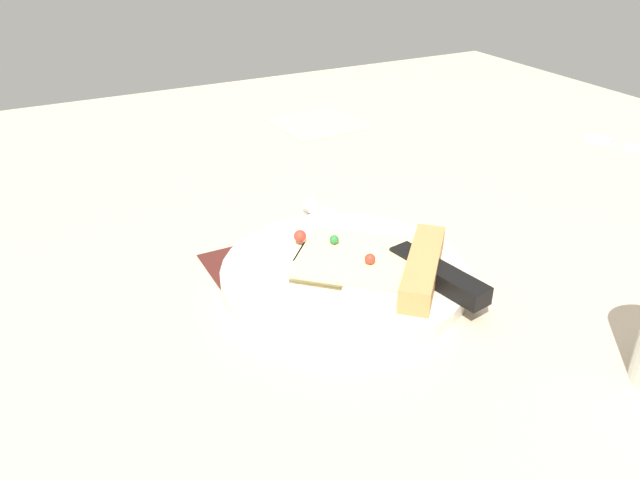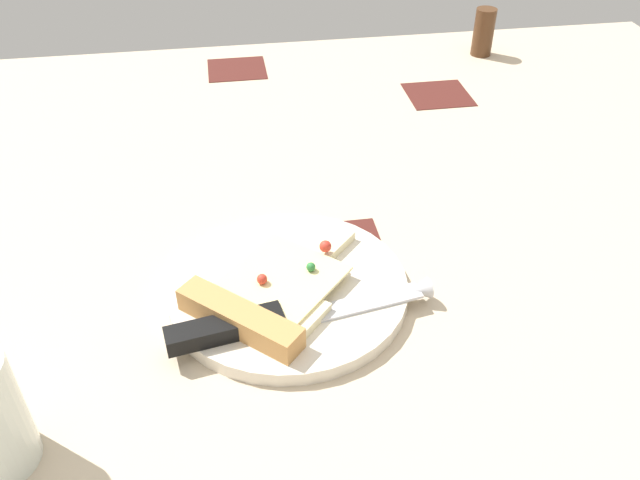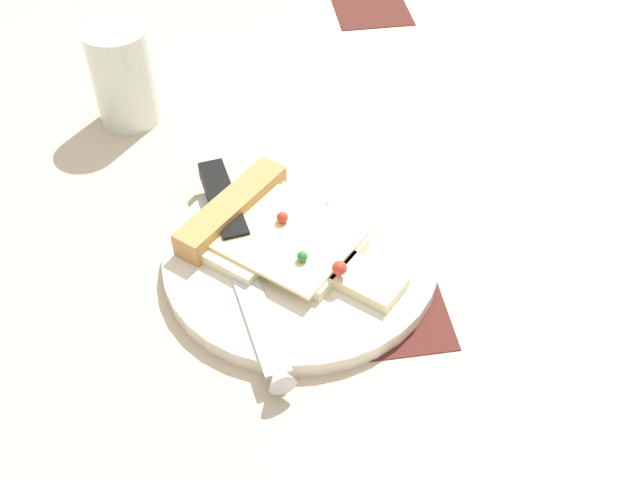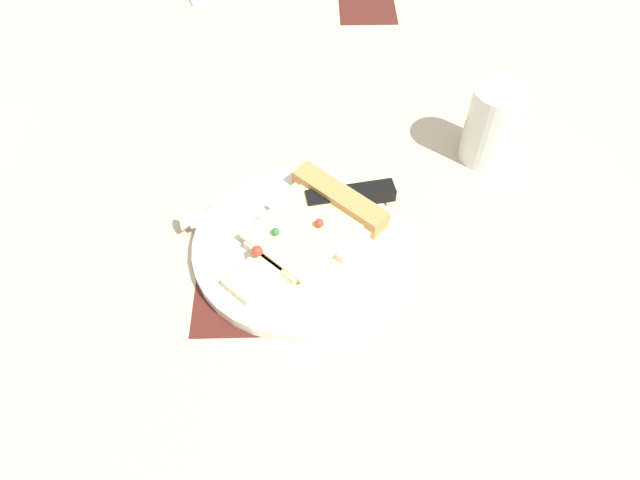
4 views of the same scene
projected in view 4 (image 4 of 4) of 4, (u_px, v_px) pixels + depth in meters
ground_plane at (279, 219)px, 67.47cm from camera, size 138.41×138.41×3.00cm
plate at (297, 246)px, 62.19cm from camera, size 22.34×22.34×1.42cm
pizza_slice at (313, 224)px, 62.21cm from camera, size 17.56×18.06×2.46cm
knife at (310, 201)px, 64.47cm from camera, size 24.01×6.14×2.45cm
drinking_glass at (492, 125)px, 67.96cm from camera, size 6.16×6.16×9.84cm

